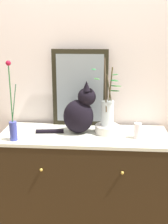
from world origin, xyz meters
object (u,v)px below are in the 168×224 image
(cat_sitting, at_px, (80,112))
(bowl_porcelain, at_px, (107,129))
(candle_pillar, at_px, (138,131))
(vase_glass_clear, at_px, (108,111))
(vase_slim_green, at_px, (13,123))
(mirror_leaning, at_px, (80,88))
(sideboard, at_px, (84,183))

(cat_sitting, height_order, bowl_porcelain, cat_sitting)
(cat_sitting, distance_m, candle_pillar, 0.47)
(bowl_porcelain, height_order, vase_glass_clear, vase_glass_clear)
(vase_glass_clear, bearing_deg, candle_pillar, -22.61)
(vase_slim_green, xyz_separation_m, bowl_porcelain, (0.69, 0.20, -0.10))
(vase_slim_green, xyz_separation_m, vase_glass_clear, (0.69, 0.20, 0.05))
(mirror_leaning, bearing_deg, cat_sitting, -85.75)
(vase_glass_clear, height_order, candle_pillar, vase_glass_clear)
(sideboard, xyz_separation_m, mirror_leaning, (-0.05, 0.22, 0.75))
(bowl_porcelain, xyz_separation_m, vase_glass_clear, (0.00, -0.00, 0.15))
(cat_sitting, bearing_deg, vase_slim_green, -157.20)
(vase_slim_green, relative_size, vase_glass_clear, 1.12)
(vase_glass_clear, xyz_separation_m, candle_pillar, (0.23, -0.09, -0.13))
(mirror_leaning, relative_size, bowl_porcelain, 3.37)
(mirror_leaning, bearing_deg, bowl_porcelain, -39.52)
(mirror_leaning, distance_m, candle_pillar, 0.60)
(vase_slim_green, distance_m, candle_pillar, 0.93)
(cat_sitting, relative_size, vase_slim_green, 0.81)
(mirror_leaning, bearing_deg, candle_pillar, -31.94)
(sideboard, relative_size, candle_pillar, 10.08)
(mirror_leaning, bearing_deg, vase_slim_green, -139.38)
(bowl_porcelain, bearing_deg, sideboard, -168.99)
(vase_slim_green, distance_m, vase_glass_clear, 0.72)
(sideboard, bearing_deg, candle_pillar, -8.45)
(vase_glass_clear, distance_m, candle_pillar, 0.28)
(candle_pillar, bearing_deg, mirror_leaning, 148.06)
(mirror_leaning, height_order, candle_pillar, mirror_leaning)
(cat_sitting, height_order, vase_slim_green, vase_slim_green)
(bowl_porcelain, bearing_deg, mirror_leaning, 140.48)
(cat_sitting, bearing_deg, bowl_porcelain, 1.21)
(mirror_leaning, relative_size, vase_slim_green, 1.10)
(bowl_porcelain, bearing_deg, candle_pillar, -22.77)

